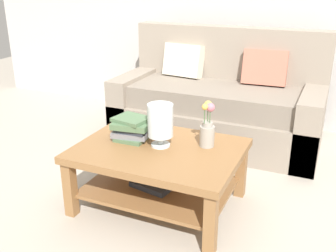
% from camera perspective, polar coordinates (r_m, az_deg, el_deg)
% --- Properties ---
extents(ground_plane, '(10.00, 10.00, 0.00)m').
position_cam_1_polar(ground_plane, '(3.16, 1.25, -7.63)').
color(ground_plane, '#ADA393').
extents(couch, '(1.91, 0.90, 1.06)m').
position_cam_1_polar(couch, '(3.82, 7.40, 3.28)').
color(couch, gray).
rests_on(couch, ground).
extents(coffee_table, '(1.08, 0.82, 0.44)m').
position_cam_1_polar(coffee_table, '(2.68, -1.33, -5.45)').
color(coffee_table, olive).
rests_on(coffee_table, ground).
extents(book_stack_main, '(0.29, 0.25, 0.16)m').
position_cam_1_polar(book_stack_main, '(2.74, -5.24, -0.34)').
color(book_stack_main, '#51704C').
rests_on(book_stack_main, coffee_table).
extents(glass_hurricane_vase, '(0.17, 0.17, 0.29)m').
position_cam_1_polar(glass_hurricane_vase, '(2.59, -1.11, 0.63)').
color(glass_hurricane_vase, silver).
rests_on(glass_hurricane_vase, coffee_table).
extents(flower_pitcher, '(0.10, 0.11, 0.31)m').
position_cam_1_polar(flower_pitcher, '(2.62, 5.75, -0.44)').
color(flower_pitcher, '#9E998E').
rests_on(flower_pitcher, coffee_table).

